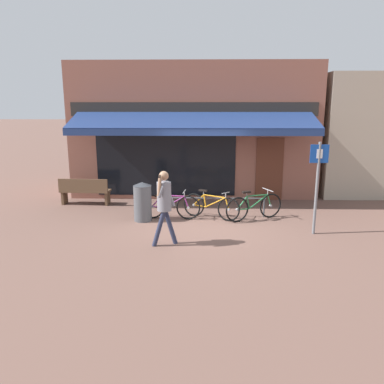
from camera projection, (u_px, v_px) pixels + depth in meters
ground_plane at (203, 226)px, 10.02m from camera, size 160.00×160.00×0.00m
shop_front at (194, 129)px, 13.78m from camera, size 8.48×4.48×4.56m
bike_rack_rail at (214, 201)px, 10.72m from camera, size 2.96×0.04×0.57m
bicycle_purple at (170, 206)px, 10.55m from camera, size 1.71×0.52×0.82m
bicycle_orange at (211, 206)px, 10.60m from camera, size 1.63×0.87×0.82m
bicycle_green at (254, 207)px, 10.44m from camera, size 1.66×0.81×0.85m
pedestrian_adult at (164, 200)px, 8.40m from camera, size 0.58×0.53×1.74m
litter_bin at (143, 201)px, 10.35m from camera, size 0.50×0.50×1.09m
parking_sign at (317, 179)px, 9.06m from camera, size 0.44×0.07×2.30m
park_bench at (85, 191)px, 12.04m from camera, size 1.62×0.53×0.87m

